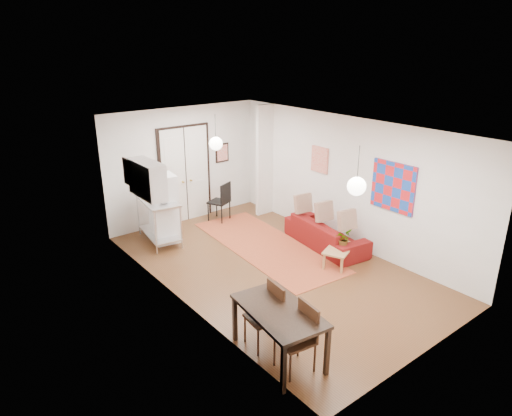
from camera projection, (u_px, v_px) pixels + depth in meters
floor at (273, 267)px, 9.41m from camera, size 7.00×7.00×0.00m
ceiling at (275, 127)px, 8.40m from camera, size 4.20×7.00×0.02m
wall_back at (184, 165)px, 11.49m from camera, size 4.20×0.02×2.90m
wall_front at (436, 267)px, 6.33m from camera, size 4.20×0.02×2.90m
wall_left at (179, 227)px, 7.69m from camera, size 0.02×7.00×2.90m
wall_right at (346, 182)px, 10.12m from camera, size 0.02×7.00×2.90m
double_doors at (185, 175)px, 11.54m from camera, size 1.44×0.06×2.50m
stub_partition at (265, 161)px, 11.86m from camera, size 0.50×0.10×2.90m
wall_cabinet at (147, 179)px, 8.74m from camera, size 0.35×1.00×0.70m
painting_popart at (393, 187)px, 9.12m from camera, size 0.05×1.00×1.00m
painting_abstract at (320, 160)px, 10.58m from camera, size 0.05×0.50×0.60m
poster_back at (222, 153)px, 12.08m from camera, size 0.40×0.03×0.50m
print_left at (129, 172)px, 9.01m from camera, size 0.03×0.44×0.54m
pendant_back at (216, 144)px, 10.10m from camera, size 0.30×0.30×0.80m
pendant_front at (357, 186)px, 7.15m from camera, size 0.30×0.30×0.80m
kilim_rug at (266, 246)px, 10.38m from camera, size 1.86×4.25×0.01m
sofa at (326, 233)px, 10.29m from camera, size 2.22×1.11×0.62m
coffee_table at (339, 250)px, 9.44m from camera, size 0.96×0.76×0.37m
potted_plant at (343, 238)px, 9.42m from camera, size 0.39×0.41×0.37m
kitchen_counter at (159, 214)px, 10.41m from camera, size 0.85×1.42×1.02m
bowl at (164, 202)px, 10.06m from camera, size 0.29×0.29×0.06m
soap_bottle at (150, 193)px, 10.41m from camera, size 0.12×0.12×0.21m
fridge at (164, 209)px, 10.38m from camera, size 0.63×0.63×1.59m
dining_table at (279, 315)px, 6.53m from camera, size 1.01×1.54×0.80m
dining_chair_near at (259, 309)px, 6.91m from camera, size 0.53×0.70×0.99m
dining_chair_far at (290, 331)px, 6.39m from camera, size 0.53×0.70×0.99m
black_side_chair at (217, 197)px, 11.76m from camera, size 0.62×0.64×1.02m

